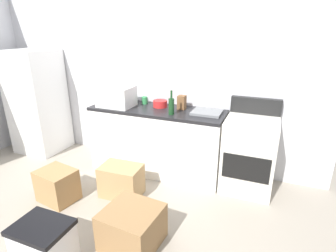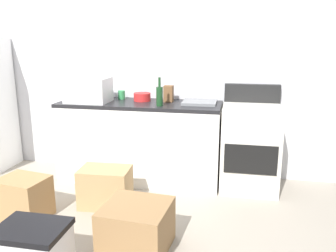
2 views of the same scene
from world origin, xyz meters
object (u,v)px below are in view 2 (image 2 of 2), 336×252
Objects in this scene: knife_block at (169,94)px; coffee_mug at (122,95)px; stove_oven at (250,146)px; storage_bin at (33,252)px; wine_bottle at (160,95)px; cardboard_box_small at (137,227)px; microwave at (88,90)px; cardboard_box_medium at (24,198)px; mixing_bowl at (142,97)px; cardboard_box_large at (105,187)px.

coffee_mug is at bearing 174.41° from knife_block.
stove_oven is 11.00× the size of coffee_mug.
coffee_mug reaches higher than storage_bin.
stove_oven reaches higher than storage_bin.
wine_bottle is 0.27m from knife_block.
cardboard_box_small is (0.04, -1.48, -0.81)m from knife_block.
microwave is 1.00× the size of storage_bin.
cardboard_box_small is at bearing -68.28° from coffee_mug.
storage_bin reaches higher than cardboard_box_small.
cardboard_box_medium is 0.85× the size of cardboard_box_small.
mixing_bowl is (-1.22, 0.10, 0.48)m from stove_oven.
knife_block is at bearing 80.47° from wine_bottle.
storage_bin is (-0.59, -0.46, 0.01)m from cardboard_box_small.
wine_bottle is at bearing 54.17° from cardboard_box_large.
microwave reaches higher than coffee_mug.
microwave is 2.42× the size of mixing_bowl.
microwave is 0.83m from wine_bottle.
stove_oven is 3.67× the size of wine_bottle.
microwave reaches higher than cardboard_box_medium.
cardboard_box_medium is at bearing -123.71° from mixing_bowl.
knife_block is 2.17m from storage_bin.
knife_block is 0.38× the size of cardboard_box_large.
wine_bottle is at bearing -99.53° from knife_block.
mixing_bowl reaches higher than cardboard_box_medium.
microwave is at bearing 125.34° from cardboard_box_small.
storage_bin is at bearing -89.39° from coffee_mug.
cardboard_box_medium is at bearing 126.63° from storage_bin.
wine_bottle reaches higher than cardboard_box_large.
mixing_bowl is at bearing -13.58° from coffee_mug.
cardboard_box_medium is at bearing -138.40° from wine_bottle.
storage_bin is (-0.50, -1.67, -0.82)m from wine_bottle.
microwave is 4.60× the size of coffee_mug.
cardboard_box_large is at bearing 127.93° from cardboard_box_small.
storage_bin is at bearing -79.59° from microwave.
coffee_mug is 0.56× the size of knife_block.
mixing_bowl is 2.09m from storage_bin.
cardboard_box_medium reaches higher than cardboard_box_small.
wine_bottle reaches higher than mixing_bowl.
stove_oven is at bearing 28.57° from cardboard_box_medium.
coffee_mug is 0.53× the size of mixing_bowl.
storage_bin is (0.02, -1.99, -0.76)m from coffee_mug.
coffee_mug is at bearing 173.86° from stove_oven.
coffee_mug is 0.27m from mixing_bowl.
storage_bin is at bearing -97.22° from mixing_bowl.
cardboard_box_small is (0.35, -1.47, -0.76)m from mixing_bowl.
coffee_mug reaches higher than mixing_bowl.
microwave is at bearing 100.41° from storage_bin.
cardboard_box_small is at bearing -13.83° from cardboard_box_medium.
cardboard_box_large is 0.97× the size of cardboard_box_small.
knife_block is at bearing -5.59° from coffee_mug.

